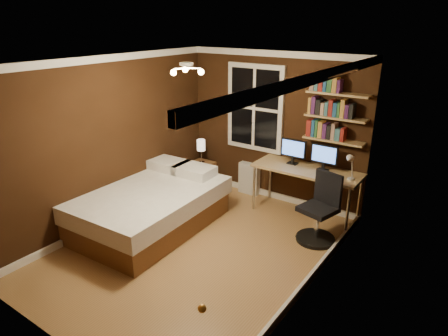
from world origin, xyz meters
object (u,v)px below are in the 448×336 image
Objects in this scene: monitor_left at (293,152)px; monitor_right at (324,158)px; desk at (307,172)px; office_chair at (319,216)px; radiator at (249,178)px; bedside_lamp at (201,151)px; desk_lamp at (351,167)px; nightstand at (202,175)px; bed at (149,206)px.

monitor_left is 1.00× the size of monitor_right.
desk is 1.68× the size of office_chair.
monitor_left reaches higher than radiator.
radiator is 1.57m from monitor_right.
desk_lamp is at bearing -1.13° from bedside_lamp.
bedside_lamp is 2.73m from desk_lamp.
office_chair is (1.65, -0.81, 0.09)m from radiator.
nightstand is at bearing -178.20° from desk.
desk reaches higher than nightstand.
desk is 0.40m from monitor_left.
bed is 4.05× the size of radiator.
bedside_lamp is 0.44× the size of office_chair.
radiator is at bearing 69.67° from bed.
bed is 2.39m from monitor_left.
radiator is at bearing 169.55° from desk_lamp.
office_chair is at bearing -26.25° from radiator.
monitor_left reaches higher than bed.
bed is at bearing -81.50° from bedside_lamp.
bedside_lamp is 1.76m from monitor_left.
radiator is 1.27m from desk.
bedside_lamp is at bearing -161.19° from radiator.
office_chair is (0.48, -0.59, -0.36)m from desk.
nightstand is 0.90m from radiator.
monitor_left is at bearing -9.20° from radiator.
office_chair is (0.26, -0.67, -0.62)m from monitor_right.
bedside_lamp is 1.05× the size of monitor_left.
monitor_left is (0.88, -0.14, 0.71)m from radiator.
radiator is at bearing 169.03° from desk.
office_chair reaches higher than radiator.
bedside_lamp is 0.26× the size of desk.
nightstand is 1.19× the size of monitor_right.
bed is 5.52× the size of monitor_left.
nightstand is 0.46m from bedside_lamp.
desk_lamp is at bearing -23.06° from monitor_right.
desk_lamp is (2.48, 1.54, 0.69)m from bed.
office_chair is (2.50, -0.52, 0.13)m from nightstand.
monitor_left reaches higher than desk.
desk is 0.84m from office_chair.
bed is at bearing -130.66° from monitor_left.
bedside_lamp is (-0.24, 1.60, 0.39)m from bed.
bed is 1.66m from bedside_lamp.
bed is 5.52× the size of monitor_right.
radiator is 1.14m from monitor_left.
monitor_right reaches higher than bed.
desk is (1.17, -0.23, 0.45)m from radiator.
radiator is 1.29× the size of desk_lamp.
desk is at bearing 40.63° from bed.
monitor_left reaches higher than office_chair.
nightstand is at bearing -176.26° from monitor_right.
bed is 5.21× the size of desk_lamp.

